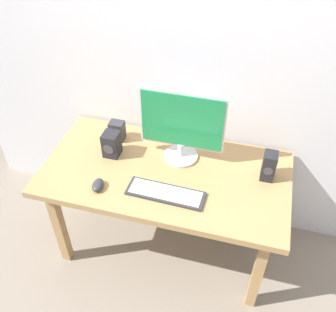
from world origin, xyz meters
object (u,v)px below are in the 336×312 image
at_px(monitor, 182,125).
at_px(speaker_left, 112,144).
at_px(desk, 165,181).
at_px(keyboard_primary, 166,193).
at_px(mouse, 98,185).
at_px(audio_controller, 117,131).
at_px(speaker_right, 269,166).

distance_m(monitor, speaker_left, 0.44).
bearing_deg(desk, keyboard_primary, -73.68).
bearing_deg(speaker_left, mouse, -84.38).
height_order(speaker_left, audio_controller, speaker_left).
relative_size(desk, keyboard_primary, 3.32).
height_order(monitor, audio_controller, monitor).
xyz_separation_m(mouse, speaker_right, (0.89, 0.33, 0.07)).
height_order(monitor, keyboard_primary, monitor).
bearing_deg(audio_controller, speaker_right, -6.28).
relative_size(desk, speaker_left, 9.24).
bearing_deg(mouse, keyboard_primary, -1.51).
bearing_deg(mouse, monitor, 35.77).
bearing_deg(speaker_right, keyboard_primary, -151.57).
xyz_separation_m(speaker_right, audio_controller, (-0.94, 0.10, -0.02)).
distance_m(monitor, audio_controller, 0.46).
distance_m(monitor, mouse, 0.57).
height_order(desk, speaker_left, speaker_left).
xyz_separation_m(speaker_right, speaker_left, (-0.92, -0.04, -0.01)).
bearing_deg(monitor, speaker_left, -167.38).
distance_m(desk, monitor, 0.35).
relative_size(monitor, keyboard_primary, 1.14).
distance_m(monitor, speaker_right, 0.53).
distance_m(desk, speaker_right, 0.60).
bearing_deg(keyboard_primary, monitor, 89.10).
distance_m(speaker_left, audio_controller, 0.15).
relative_size(keyboard_primary, speaker_right, 2.48).
height_order(mouse, speaker_left, speaker_left).
relative_size(desk, speaker_right, 8.23).
bearing_deg(desk, audio_controller, 150.80).
bearing_deg(speaker_left, speaker_right, 2.71).
relative_size(mouse, speaker_right, 0.58).
relative_size(monitor, mouse, 4.87).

